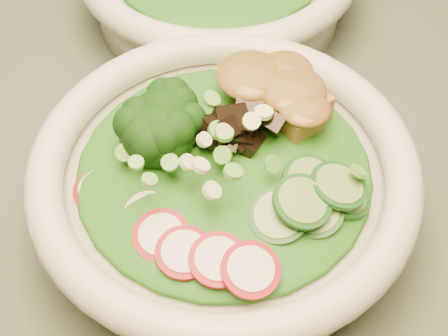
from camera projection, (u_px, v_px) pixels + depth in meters
The scene contains 10 objects.
dining_table at pixel (274, 245), 0.65m from camera, with size 1.20×0.80×0.75m.
salad_bowl at pixel (224, 185), 0.50m from camera, with size 0.30×0.30×0.08m.
lettuce_bed at pixel (224, 167), 0.48m from camera, with size 0.23×0.23×0.03m, color #165B13.
broccoli_florets at pixel (142, 122), 0.48m from camera, with size 0.09×0.08×0.05m, color black, non-canonical shape.
radish_slices at pixel (179, 239), 0.43m from camera, with size 0.12×0.04×0.02m, color maroon, non-canonical shape.
cucumber_slices at pixel (313, 193), 0.45m from camera, with size 0.08×0.08×0.04m, color #86B061, non-canonical shape.
mushroom_heap at pixel (232, 141), 0.47m from camera, with size 0.08×0.08×0.04m, color black, non-canonical shape.
tofu_cubes at pixel (266, 97), 0.51m from camera, with size 0.10×0.07×0.04m, color #A47036, non-canonical shape.
peanut_sauce at pixel (267, 84), 0.50m from camera, with size 0.08×0.06×0.02m, color brown.
scallion_garnish at pixel (224, 144), 0.46m from camera, with size 0.22×0.22×0.03m, color #60B941, non-canonical shape.
Camera 1 is at (0.17, -0.30, 1.19)m, focal length 50.00 mm.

